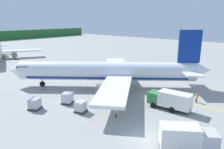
{
  "coord_description": "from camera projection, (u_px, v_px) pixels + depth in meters",
  "views": [
    {
      "loc": [
        -19.8,
        -12.2,
        13.94
      ],
      "look_at": [
        10.79,
        14.17,
        3.3
      ],
      "focal_mm": 33.96,
      "sensor_mm": 36.0,
      "label": 1
    }
  ],
  "objects": [
    {
      "name": "service_truck_catering",
      "position": [
        170.0,
        100.0,
        33.35
      ],
      "size": [
        2.83,
        6.89,
        2.94
      ],
      "color": "#338C3F",
      "rests_on": "ground"
    },
    {
      "name": "airliner_foreground",
      "position": [
        109.0,
        72.0,
        43.7
      ],
      "size": [
        29.89,
        34.73,
        11.9
      ],
      "color": "white",
      "rests_on": "ground"
    },
    {
      "name": "cargo_container_mid",
      "position": [
        68.0,
        98.0,
        35.77
      ],
      "size": [
        2.38,
        2.38,
        2.0
      ],
      "color": "#333338",
      "rests_on": "ground"
    },
    {
      "name": "crew_marshaller",
      "position": [
        197.0,
        97.0,
        36.2
      ],
      "size": [
        0.48,
        0.49,
        1.64
      ],
      "color": "#191E33",
      "rests_on": "ground"
    },
    {
      "name": "service_truck_baggage",
      "position": [
        187.0,
        138.0,
        22.68
      ],
      "size": [
        5.22,
        6.09,
        2.96
      ],
      "color": "silver",
      "rests_on": "ground"
    },
    {
      "name": "cargo_container_far",
      "position": [
        81.0,
        107.0,
        32.46
      ],
      "size": [
        2.02,
        2.02,
        1.86
      ],
      "color": "#333338",
      "rests_on": "ground"
    },
    {
      "name": "crew_loader_left",
      "position": [
        116.0,
        112.0,
        30.52
      ],
      "size": [
        0.48,
        0.48,
        1.67
      ],
      "color": "#191E33",
      "rests_on": "ground"
    },
    {
      "name": "apron_guide_line",
      "position": [
        134.0,
        89.0,
        43.6
      ],
      "size": [
        0.3,
        60.0,
        0.01
      ],
      "primitive_type": "cube",
      "color": "yellow",
      "rests_on": "ground"
    },
    {
      "name": "cargo_container_near",
      "position": [
        34.0,
        104.0,
        33.51
      ],
      "size": [
        2.35,
        2.35,
        1.94
      ],
      "color": "#333338",
      "rests_on": "ground"
    }
  ]
}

